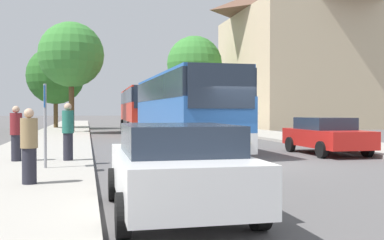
# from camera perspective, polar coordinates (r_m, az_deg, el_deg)

# --- Properties ---
(ground_plane) EXTENTS (300.00, 300.00, 0.00)m
(ground_plane) POSITION_cam_1_polar(r_m,az_deg,el_deg) (14.47, 7.92, -5.63)
(ground_plane) COLOR #565454
(ground_plane) RESTS_ON ground
(sidewalk_left) EXTENTS (4.00, 120.00, 0.15)m
(sidewalk_left) POSITION_cam_1_polar(r_m,az_deg,el_deg) (13.62, -20.88, -5.80)
(sidewalk_left) COLOR #A39E93
(sidewalk_left) RESTS_ON ground_plane
(building_right_background) EXTENTS (15.75, 15.48, 16.48)m
(building_right_background) POSITION_cam_1_polar(r_m,az_deg,el_deg) (49.84, 14.78, 8.67)
(building_right_background) COLOR #C6B28E
(building_right_background) RESTS_ON ground_plane
(bus_front) EXTENTS (2.93, 11.52, 3.25)m
(bus_front) POSITION_cam_1_polar(r_m,az_deg,el_deg) (19.89, -1.25, 1.27)
(bus_front) COLOR silver
(bus_front) RESTS_ON ground_plane
(bus_middle) EXTENTS (2.90, 11.67, 3.34)m
(bus_middle) POSITION_cam_1_polar(r_m,az_deg,el_deg) (34.02, -6.36, 1.30)
(bus_middle) COLOR gray
(bus_middle) RESTS_ON ground_plane
(parked_car_left_curb) EXTENTS (2.17, 4.23, 1.49)m
(parked_car_left_curb) POSITION_cam_1_polar(r_m,az_deg,el_deg) (7.49, -1.98, -5.95)
(parked_car_left_curb) COLOR silver
(parked_car_left_curb) RESTS_ON ground_plane
(parked_car_right_near) EXTENTS (2.09, 4.20, 1.45)m
(parked_car_right_near) POSITION_cam_1_polar(r_m,az_deg,el_deg) (18.43, 16.66, -1.83)
(parked_car_right_near) COLOR red
(parked_car_right_near) RESTS_ON ground_plane
(bus_stop_sign) EXTENTS (0.08, 0.45, 2.30)m
(bus_stop_sign) POSITION_cam_1_polar(r_m,az_deg,el_deg) (12.88, -18.15, 0.55)
(bus_stop_sign) COLOR gray
(bus_stop_sign) RESTS_ON sidewalk_left
(pedestrian_waiting_near) EXTENTS (0.36, 0.36, 1.81)m
(pedestrian_waiting_near) POSITION_cam_1_polar(r_m,az_deg,el_deg) (14.64, -15.47, -1.39)
(pedestrian_waiting_near) COLOR #23232D
(pedestrian_waiting_near) RESTS_ON sidewalk_left
(pedestrian_waiting_far) EXTENTS (0.36, 0.36, 1.62)m
(pedestrian_waiting_far) POSITION_cam_1_polar(r_m,az_deg,el_deg) (10.20, -19.97, -3.13)
(pedestrian_waiting_far) COLOR #23232D
(pedestrian_waiting_far) RESTS_ON sidewalk_left
(pedestrian_walking_back) EXTENTS (0.36, 0.36, 1.72)m
(pedestrian_walking_back) POSITION_cam_1_polar(r_m,az_deg,el_deg) (14.96, -21.43, -1.57)
(pedestrian_walking_back) COLOR #23232D
(pedestrian_walking_back) RESTS_ON sidewalk_left
(tree_left_near) EXTENTS (5.31, 5.31, 7.50)m
(tree_left_near) POSITION_cam_1_polar(r_m,az_deg,el_deg) (43.84, -16.94, 5.40)
(tree_left_near) COLOR #513D23
(tree_left_near) RESTS_ON sidewalk_left
(tree_left_far) EXTENTS (4.84, 4.84, 8.17)m
(tree_left_far) POSITION_cam_1_polar(r_m,az_deg,el_deg) (34.93, -15.08, 7.99)
(tree_left_far) COLOR #513D23
(tree_left_far) RESTS_ON sidewalk_left
(tree_right_near) EXTENTS (5.82, 5.82, 9.46)m
(tree_right_near) POSITION_cam_1_polar(r_m,az_deg,el_deg) (47.76, 0.31, 7.15)
(tree_right_near) COLOR #513D23
(tree_right_near) RESTS_ON sidewalk_right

